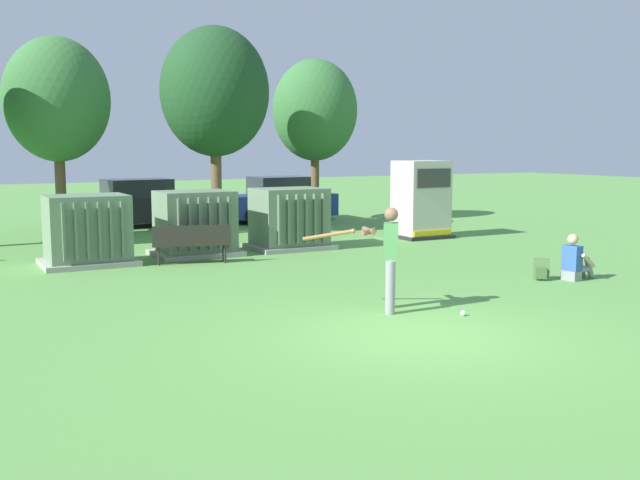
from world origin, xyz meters
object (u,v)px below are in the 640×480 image
Objects in this scene: seated_spectator at (575,262)px; parked_car_leftmost at (134,205)px; generator_enclosure at (421,200)px; batter at (387,253)px; transformer_mid_west at (195,224)px; transformer_mid_east at (289,219)px; sports_ball at (463,313)px; park_bench at (192,241)px; transformer_west at (87,231)px; parked_car_left_of_center at (278,200)px; backpack at (541,270)px.

parked_car_leftmost is at bearing 111.21° from seated_spectator.
generator_enclosure reaches higher than batter.
transformer_mid_west is 1.00× the size of transformer_mid_east.
sports_ball is at bearing -78.71° from transformer_mid_west.
generator_enclosure is at bearing 58.22° from sports_ball.
parked_car_leftmost is at bearing 87.81° from transformer_mid_west.
park_bench is at bearing 107.01° from sports_ball.
batter is (3.49, -7.30, 0.19)m from transformer_west.
batter reaches higher than parked_car_left_of_center.
park_bench is 7.86m from backpack.
backpack is at bearing -91.01° from parked_car_left_of_center.
generator_enclosure is 25.56× the size of sports_ball.
generator_enclosure is 10.10m from batter.
transformer_mid_east is at bearing -175.99° from generator_enclosure.
parked_car_leftmost is 1.03× the size of parked_car_left_of_center.
generator_enclosure is at bearing -75.16° from parked_car_left_of_center.
parked_car_leftmost is at bearing 68.61° from transformer_west.
transformer_west is at bearing -177.19° from transformer_mid_east.
transformer_mid_west and parked_car_leftmost have the same top height.
generator_enclosure reaches higher than parked_car_left_of_center.
transformer_mid_east is 23.33× the size of sports_ball.
generator_enclosure reaches higher than transformer_mid_west.
seated_spectator is (5.81, -6.97, -0.41)m from transformer_mid_west.
parked_car_leftmost is (-2.33, 7.31, -0.04)m from transformer_mid_east.
generator_enclosure is 5.23× the size of backpack.
seated_spectator is 0.72m from backpack.
transformer_west is at bearing 115.59° from batter.
transformer_west and transformer_mid_east have the same top height.
parked_car_left_of_center reaches higher than sports_ball.
generator_enclosure is 9.80m from parked_car_leftmost.
transformer_mid_east is 7.66m from seated_spectator.
park_bench is (-0.51, -1.28, -0.25)m from transformer_mid_west.
park_bench is (2.17, -0.99, -0.25)m from transformer_west.
generator_enclosure is at bearing 79.66° from seated_spectator.
parked_car_leftmost reaches higher than sports_ball.
backpack is 13.47m from parked_car_left_of_center.
transformer_mid_east is 4.77× the size of backpack.
backpack is at bearing -70.64° from parked_car_leftmost.
park_bench is at bearing 101.83° from batter.
generator_enclosure is 6.72m from parked_car_left_of_center.
transformer_mid_west is at bearing 6.06° from transformer_west.
sports_ball is 0.20× the size of backpack.
transformer_mid_west reaches higher than seated_spectator.
transformer_mid_west is at bearing 101.29° from sports_ball.
transformer_mid_east is at bearing 2.81° from transformer_west.
transformer_mid_west is 8.69m from sports_ball.
parked_car_left_of_center is (5.42, 6.78, -0.04)m from transformer_mid_west.
batter is (-1.80, -7.56, 0.19)m from transformer_mid_east.
batter is 0.40× the size of parked_car_leftmost.
batter reaches higher than transformer_mid_east.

